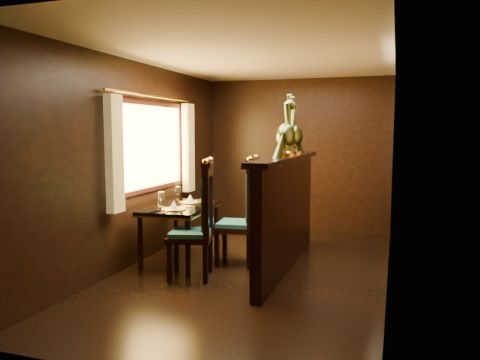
% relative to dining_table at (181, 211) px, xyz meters
% --- Properties ---
extents(ground, '(5.00, 5.00, 0.00)m').
position_rel_dining_table_xyz_m(ground, '(1.01, -0.17, -0.65)').
color(ground, black).
rests_on(ground, ground).
extents(room_shell, '(3.04, 5.04, 2.52)m').
position_rel_dining_table_xyz_m(room_shell, '(0.93, -0.16, 0.94)').
color(room_shell, black).
rests_on(room_shell, ground).
extents(partition, '(0.26, 2.70, 1.36)m').
position_rel_dining_table_xyz_m(partition, '(1.33, 0.13, 0.07)').
color(partition, black).
rests_on(partition, ground).
extents(dining_table, '(0.81, 1.25, 0.92)m').
position_rel_dining_table_xyz_m(dining_table, '(0.00, 0.00, 0.00)').
color(dining_table, black).
rests_on(dining_table, ground).
extents(chair_left, '(0.60, 0.62, 1.36)m').
position_rel_dining_table_xyz_m(chair_left, '(0.51, -0.53, 0.06)').
color(chair_left, black).
rests_on(chair_left, ground).
extents(chair_right, '(0.54, 0.56, 1.36)m').
position_rel_dining_table_xyz_m(chair_right, '(0.84, 0.12, 0.06)').
color(chair_right, black).
rests_on(chair_right, ground).
extents(peacock_left, '(0.23, 0.61, 0.73)m').
position_rel_dining_table_xyz_m(peacock_left, '(1.34, 0.03, 1.08)').
color(peacock_left, '#1C5433').
rests_on(peacock_left, partition).
extents(peacock_right, '(0.22, 0.60, 0.71)m').
position_rel_dining_table_xyz_m(peacock_right, '(1.34, 0.52, 1.07)').
color(peacock_right, '#1C5433').
rests_on(peacock_right, partition).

